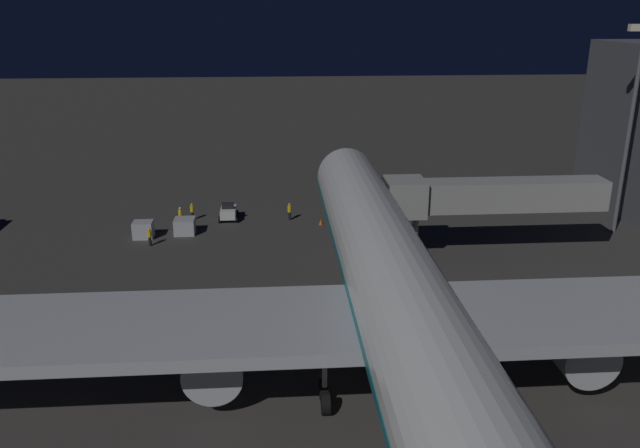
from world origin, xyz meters
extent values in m
plane|color=#383533|center=(0.00, 0.00, 0.00)|extent=(320.00, 320.00, 0.00)
cylinder|color=silver|center=(0.00, 11.22, 5.42)|extent=(5.28, 55.27, 5.28)
sphere|color=silver|center=(0.00, -16.41, 5.42)|extent=(5.18, 5.18, 5.18)
cube|color=#146670|center=(0.00, 11.22, 5.02)|extent=(5.34, 53.06, 0.50)
cube|color=black|center=(0.00, -14.82, 6.34)|extent=(2.91, 1.40, 0.90)
cube|color=#B7BABF|center=(0.00, 10.53, 4.49)|extent=(50.61, 7.87, 0.70)
cylinder|color=#B7BABF|center=(-10.00, 9.53, 2.41)|extent=(3.15, 5.75, 3.15)
cylinder|color=black|center=(-10.00, 6.65, 2.41)|extent=(2.68, 0.15, 2.68)
cylinder|color=#B7BABF|center=(10.00, 9.53, 2.41)|extent=(3.15, 5.75, 3.15)
cylinder|color=black|center=(10.00, 6.65, 2.41)|extent=(2.68, 0.15, 2.68)
cylinder|color=#B7BABF|center=(0.00, -12.91, 2.29)|extent=(0.28, 0.28, 2.17)
cylinder|color=black|center=(0.00, -12.91, 0.60)|extent=(0.45, 1.20, 1.20)
cylinder|color=#B7BABF|center=(-4.20, 11.53, 2.29)|extent=(0.28, 0.28, 2.17)
cylinder|color=black|center=(-4.20, 10.88, 0.60)|extent=(0.45, 1.20, 1.20)
cylinder|color=black|center=(-4.20, 12.18, 0.60)|extent=(0.45, 1.20, 1.20)
cylinder|color=#B7BABF|center=(4.20, 11.53, 2.29)|extent=(0.28, 0.28, 2.17)
cylinder|color=black|center=(4.20, 10.88, 0.60)|extent=(0.45, 1.20, 1.20)
cylinder|color=black|center=(4.20, 12.18, 0.60)|extent=(0.45, 1.20, 1.20)
cube|color=#9E9E99|center=(-12.59, -9.24, 5.42)|extent=(16.99, 2.60, 2.50)
cube|color=#9E9E99|center=(-4.10, -9.24, 5.42)|extent=(3.20, 3.40, 3.00)
cube|color=black|center=(-2.70, -9.24, 5.42)|extent=(0.70, 3.20, 2.70)
cylinder|color=#B7BABF|center=(-5.10, -9.24, 2.08)|extent=(0.56, 0.56, 4.17)
cylinder|color=black|center=(-5.70, -9.24, 0.30)|extent=(0.25, 0.60, 0.60)
cylinder|color=black|center=(-4.50, -9.24, 0.30)|extent=(0.25, 0.60, 0.60)
cylinder|color=#59595E|center=(-25.50, -14.32, 9.19)|extent=(0.40, 0.40, 18.39)
cube|color=#F9EFC6|center=(-24.60, -14.32, 18.64)|extent=(1.10, 0.50, 0.60)
cube|color=silver|center=(11.35, -20.62, 0.80)|extent=(1.50, 2.64, 0.90)
cube|color=black|center=(11.35, -20.22, 1.60)|extent=(1.20, 0.20, 0.70)
cylinder|color=black|center=(10.54, -21.54, 0.35)|extent=(0.24, 0.70, 0.70)
cylinder|color=black|center=(12.16, -21.54, 0.35)|extent=(0.24, 0.70, 0.70)
cylinder|color=black|center=(10.54, -19.70, 0.35)|extent=(0.24, 0.70, 0.70)
cylinder|color=black|center=(12.16, -19.70, 0.35)|extent=(0.24, 0.70, 0.70)
cube|color=#B7BABF|center=(18.88, -15.88, 0.78)|extent=(1.80, 1.52, 1.57)
cube|color=#B7BABF|center=(15.18, -16.72, 0.75)|extent=(1.89, 1.85, 1.49)
cylinder|color=black|center=(15.92, -19.35, 0.44)|extent=(0.28, 0.28, 0.88)
cylinder|color=yellow|center=(15.92, -19.35, 1.21)|extent=(0.40, 0.40, 0.66)
sphere|color=tan|center=(15.92, -19.35, 1.66)|extent=(0.24, 0.24, 0.24)
sphere|color=white|center=(15.92, -19.35, 1.71)|extent=(0.23, 0.23, 0.23)
cylinder|color=black|center=(14.96, -20.79, 0.44)|extent=(0.28, 0.28, 0.87)
cylinder|color=yellow|center=(14.96, -20.79, 1.17)|extent=(0.40, 0.40, 0.60)
sphere|color=tan|center=(14.96, -20.79, 1.59)|extent=(0.24, 0.24, 0.24)
sphere|color=yellow|center=(14.96, -20.79, 1.64)|extent=(0.23, 0.23, 0.23)
cylinder|color=black|center=(17.90, -13.69, 0.43)|extent=(0.28, 0.28, 0.85)
cylinder|color=yellow|center=(17.90, -13.69, 1.13)|extent=(0.40, 0.40, 0.55)
sphere|color=tan|center=(17.90, -13.69, 1.52)|extent=(0.24, 0.24, 0.24)
sphere|color=yellow|center=(17.90, -13.69, 1.57)|extent=(0.23, 0.23, 0.23)
cylinder|color=black|center=(5.21, -20.11, 0.42)|extent=(0.28, 0.28, 0.84)
cylinder|color=yellow|center=(5.21, -20.11, 1.16)|extent=(0.40, 0.40, 0.65)
sphere|color=tan|center=(5.21, -20.11, 1.61)|extent=(0.24, 0.24, 0.24)
sphere|color=yellow|center=(5.21, -20.11, 1.66)|extent=(0.23, 0.23, 0.23)
cone|color=orange|center=(-2.20, -18.41, 0.28)|extent=(0.36, 0.36, 0.55)
cone|color=orange|center=(2.20, -18.41, 0.28)|extent=(0.36, 0.36, 0.55)
camera|label=1|loc=(6.54, 40.48, 20.28)|focal=35.60mm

